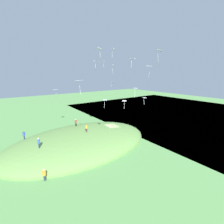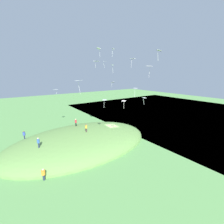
% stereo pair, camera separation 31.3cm
% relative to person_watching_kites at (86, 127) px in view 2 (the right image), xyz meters
% --- Properties ---
extents(ground_plane, '(160.00, 160.00, 0.00)m').
position_rel_person_watching_kites_xyz_m(ground_plane, '(-6.69, -1.03, -3.73)').
color(ground_plane, '#5E984F').
extents(lake_water, '(58.91, 80.00, 0.40)m').
position_rel_person_watching_kites_xyz_m(lake_water, '(-40.52, -1.03, -3.93)').
color(lake_water, '#255174').
rests_on(lake_water, ground_plane).
extents(grass_hill, '(29.09, 17.92, 5.52)m').
position_rel_person_watching_kites_xyz_m(grass_hill, '(0.61, -1.52, -3.73)').
color(grass_hill, '#659248').
rests_on(grass_hill, ground_plane).
extents(person_watching_kites, '(0.57, 0.57, 1.61)m').
position_rel_person_watching_kites_xyz_m(person_watching_kites, '(0.00, 0.00, 0.00)').
color(person_watching_kites, '#412F30').
rests_on(person_watching_kites, grass_hill).
extents(person_with_child, '(0.67, 0.67, 1.68)m').
position_rel_person_watching_kites_xyz_m(person_with_child, '(9.16, 5.95, -2.69)').
color(person_with_child, '#232F46').
rests_on(person_with_child, ground_plane).
extents(person_walking_path, '(0.55, 0.55, 1.58)m').
position_rel_person_watching_kites_xyz_m(person_walking_path, '(9.75, -6.24, -1.17)').
color(person_walking_path, '#25294B').
rests_on(person_walking_path, grass_hill).
extents(person_on_hilltop, '(0.52, 0.52, 1.63)m').
position_rel_person_watching_kites_xyz_m(person_on_hilltop, '(0.10, -4.71, -0.12)').
color(person_on_hilltop, black).
rests_on(person_on_hilltop, grass_hill).
extents(person_near_shore, '(0.55, 0.55, 1.69)m').
position_rel_person_watching_kites_xyz_m(person_near_shore, '(8.51, 0.61, -0.44)').
color(person_near_shore, navy).
rests_on(person_near_shore, grass_hill).
extents(kite_0, '(0.81, 1.00, 1.51)m').
position_rel_person_watching_kites_xyz_m(kite_0, '(-2.47, 1.01, 13.90)').
color(kite_0, white).
extents(kite_1, '(1.01, 0.89, 1.53)m').
position_rel_person_watching_kites_xyz_m(kite_1, '(-15.03, -12.31, 7.27)').
color(kite_1, silver).
extents(kite_2, '(0.80, 1.09, 1.80)m').
position_rel_person_watching_kites_xyz_m(kite_2, '(-9.58, 1.88, 12.53)').
color(kite_2, white).
extents(kite_3, '(0.88, 1.01, 1.27)m').
position_rel_person_watching_kites_xyz_m(kite_3, '(-9.28, 5.69, 5.38)').
color(kite_3, white).
extents(kite_4, '(0.90, 0.84, 1.78)m').
position_rel_person_watching_kites_xyz_m(kite_4, '(-10.88, -10.26, 12.78)').
color(kite_4, white).
extents(kite_5, '(1.27, 1.20, 2.11)m').
position_rel_person_watching_kites_xyz_m(kite_5, '(2.67, 3.82, 8.72)').
color(kite_5, silver).
extents(kite_6, '(1.08, 1.15, 1.34)m').
position_rel_person_watching_kites_xyz_m(kite_6, '(-1.96, 3.46, 5.39)').
color(kite_6, white).
extents(kite_7, '(0.69, 0.79, 1.33)m').
position_rel_person_watching_kites_xyz_m(kite_7, '(-3.56, 6.62, 5.47)').
color(kite_7, white).
extents(kite_8, '(1.25, 1.28, 1.22)m').
position_rel_person_watching_kites_xyz_m(kite_8, '(-3.52, -1.71, 12.07)').
color(kite_8, white).
extents(kite_9, '(0.93, 1.06, 2.15)m').
position_rel_person_watching_kites_xyz_m(kite_9, '(-10.63, -6.35, 11.68)').
color(kite_9, white).
extents(kite_10, '(1.21, 1.04, 1.18)m').
position_rel_person_watching_kites_xyz_m(kite_10, '(1.50, -12.34, 6.11)').
color(kite_10, white).
extents(kite_11, '(1.40, 1.20, 2.32)m').
position_rel_person_watching_kites_xyz_m(kite_11, '(-13.26, 2.92, 11.19)').
color(kite_11, silver).
extents(kite_12, '(0.56, 0.72, 1.66)m').
position_rel_person_watching_kites_xyz_m(kite_12, '(-7.01, 5.53, 7.17)').
color(kite_12, white).
extents(kite_13, '(0.93, 0.99, 1.84)m').
position_rel_person_watching_kites_xyz_m(kite_13, '(-8.54, -3.00, 14.79)').
color(kite_13, white).
extents(kite_14, '(1.44, 1.38, 1.94)m').
position_rel_person_watching_kites_xyz_m(kite_14, '(-11.67, 6.38, 13.72)').
color(kite_14, white).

